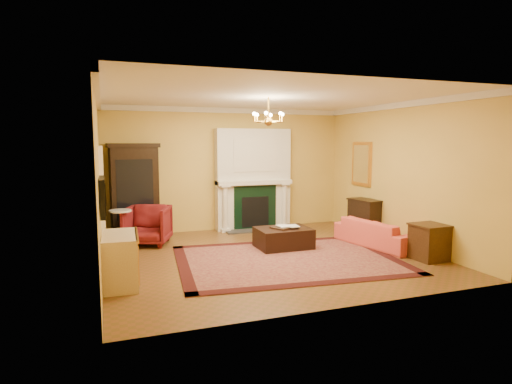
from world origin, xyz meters
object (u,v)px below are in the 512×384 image
pedestal_table (121,226)px  leather_ottoman (283,238)px  wingback_armchair (147,223)px  commode (120,260)px  console_table (365,218)px  china_cabinet (134,193)px  end_table (429,243)px  coral_sofa (378,228)px

pedestal_table → leather_ottoman: bearing=-19.5°
wingback_armchair → pedestal_table: bearing=-143.5°
commode → console_table: 5.77m
wingback_armchair → console_table: wingback_armchair is taller
china_cabinet → pedestal_table: bearing=-116.3°
leather_ottoman → china_cabinet: bearing=143.6°
china_cabinet → console_table: (5.06, -1.57, -0.62)m
end_table → console_table: size_ratio=0.77×
china_cabinet → leather_ottoman: (2.79, -2.04, -0.81)m
wingback_armchair → end_table: bearing=-10.9°
china_cabinet → coral_sofa: size_ratio=1.08×
coral_sofa → leather_ottoman: size_ratio=1.76×
commode → console_table: (5.51, 1.70, 0.02)m
coral_sofa → console_table: 1.01m
pedestal_table → coral_sofa: (5.09, -1.60, -0.09)m
commode → wingback_armchair: bearing=77.9°
china_cabinet → coral_sofa: china_cabinet is taller
wingback_armchair → coral_sofa: 4.86m
china_cabinet → pedestal_table: size_ratio=2.57×
wingback_armchair → commode: (-0.65, -2.50, -0.06)m
wingback_armchair → commode: 2.59m
china_cabinet → console_table: size_ratio=2.50×
end_table → console_table: bearing=88.4°
end_table → china_cabinet: bearing=143.1°
china_cabinet → commode: size_ratio=1.96×
console_table → pedestal_table: bearing=163.6°
pedestal_table → commode: size_ratio=0.76×
end_table → commode: bearing=175.1°
china_cabinet → end_table: bearing=-42.4°
china_cabinet → leather_ottoman: bearing=-41.7°
wingback_armchair → pedestal_table: 0.57m
end_table → leather_ottoman: bearing=142.3°
commode → pedestal_table: bearing=90.0°
wingback_armchair → leather_ottoman: bearing=-5.2°
commode → coral_sofa: (5.18, 0.75, -0.02)m
console_table → leather_ottoman: 2.32m
pedestal_table → console_table: (5.41, -0.65, -0.05)m
end_table → console_table: (0.06, 2.17, 0.09)m
console_table → leather_ottoman: bearing=-177.9°
wingback_armchair → console_table: (4.86, -0.80, -0.04)m
china_cabinet → pedestal_table: 1.14m
wingback_armchair → coral_sofa: (4.54, -1.75, -0.08)m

